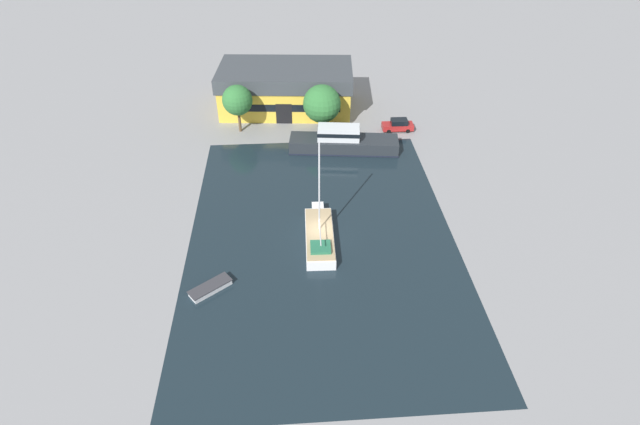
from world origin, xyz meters
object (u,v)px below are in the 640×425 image
parked_car (398,125)px  sailboat_moored (320,236)px  quay_tree_by_water (237,100)px  small_dinghy (210,288)px  warehouse_building (286,88)px  motor_cruiser (343,142)px  quay_tree_near_building (322,104)px

parked_car → sailboat_moored: sailboat_moored is taller
quay_tree_by_water → small_dinghy: size_ratio=1.67×
parked_car → small_dinghy: (-22.70, -29.01, -0.54)m
warehouse_building → parked_car: 17.52m
quay_tree_by_water → motor_cruiser: 15.26m
quay_tree_by_water → parked_car: bearing=-3.5°
warehouse_building → quay_tree_near_building: (4.72, -8.17, 1.13)m
warehouse_building → small_dinghy: warehouse_building is taller
sailboat_moored → small_dinghy: bearing=-147.4°
quay_tree_near_building → parked_car: (10.55, -0.10, -3.47)m
parked_car → small_dinghy: size_ratio=1.08×
quay_tree_near_building → motor_cruiser: (2.33, -4.89, -3.10)m
motor_cruiser → warehouse_building: bearing=34.9°
quay_tree_near_building → motor_cruiser: size_ratio=0.47×
warehouse_building → quay_tree_by_water: size_ratio=3.02×
quay_tree_near_building → quay_tree_by_water: 11.30m
motor_cruiser → parked_car: bearing=-53.2°
parked_car → sailboat_moored: 25.96m
small_dinghy → quay_tree_by_water: bearing=141.3°
warehouse_building → motor_cruiser: 14.98m
warehouse_building → sailboat_moored: (2.87, -31.07, -2.52)m
quay_tree_near_building → small_dinghy: quay_tree_near_building is taller
quay_tree_by_water → motor_cruiser: (13.57, -6.12, -3.38)m
motor_cruiser → quay_tree_near_building: bearing=32.0°
quay_tree_near_building → sailboat_moored: 23.27m
sailboat_moored → quay_tree_near_building: bearing=86.9°
quay_tree_near_building → small_dinghy: size_ratio=1.71×
warehouse_building → small_dinghy: size_ratio=5.02×
motor_cruiser → small_dinghy: size_ratio=3.61×
quay_tree_near_building → parked_car: bearing=-0.5°
parked_car → quay_tree_near_building: bearing=90.2°
warehouse_building → quay_tree_by_water: (-6.51, -6.95, 1.41)m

